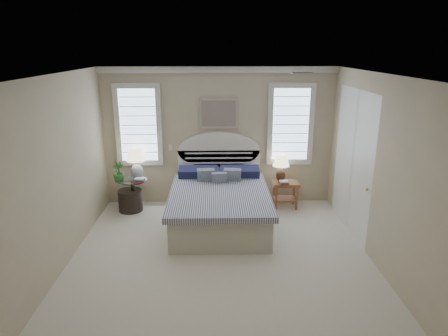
% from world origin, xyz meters
% --- Properties ---
extents(floor, '(4.50, 5.00, 0.01)m').
position_xyz_m(floor, '(0.00, 0.00, 0.00)').
color(floor, beige).
rests_on(floor, ground).
extents(ceiling, '(4.50, 5.00, 0.01)m').
position_xyz_m(ceiling, '(0.00, 0.00, 2.70)').
color(ceiling, silver).
rests_on(ceiling, wall_back).
extents(wall_back, '(4.50, 0.02, 2.70)m').
position_xyz_m(wall_back, '(0.00, 2.50, 1.35)').
color(wall_back, tan).
rests_on(wall_back, floor).
extents(wall_left, '(0.02, 5.00, 2.70)m').
position_xyz_m(wall_left, '(-2.25, 0.00, 1.35)').
color(wall_left, tan).
rests_on(wall_left, floor).
extents(wall_right, '(0.02, 5.00, 2.70)m').
position_xyz_m(wall_right, '(2.25, 0.00, 1.35)').
color(wall_right, tan).
rests_on(wall_right, floor).
extents(crown_molding, '(4.50, 0.08, 0.12)m').
position_xyz_m(crown_molding, '(0.00, 2.46, 2.64)').
color(crown_molding, silver).
rests_on(crown_molding, wall_back).
extents(hvac_vent, '(0.30, 0.20, 0.02)m').
position_xyz_m(hvac_vent, '(1.20, 0.80, 2.68)').
color(hvac_vent, '#B2B2B2').
rests_on(hvac_vent, ceiling).
extents(switch_plate, '(0.08, 0.01, 0.12)m').
position_xyz_m(switch_plate, '(-0.95, 2.48, 1.15)').
color(switch_plate, silver).
rests_on(switch_plate, wall_back).
extents(window_left, '(0.90, 0.06, 1.60)m').
position_xyz_m(window_left, '(-1.55, 2.48, 1.60)').
color(window_left, silver).
rests_on(window_left, wall_back).
extents(window_right, '(0.90, 0.06, 1.60)m').
position_xyz_m(window_right, '(1.40, 2.48, 1.60)').
color(window_right, silver).
rests_on(window_right, wall_back).
extents(painting, '(0.74, 0.04, 0.58)m').
position_xyz_m(painting, '(0.00, 2.46, 1.82)').
color(painting, silver).
rests_on(painting, wall_back).
extents(closet_door, '(0.02, 1.80, 2.40)m').
position_xyz_m(closet_door, '(2.23, 1.20, 1.20)').
color(closet_door, white).
rests_on(closet_door, floor).
extents(bed, '(1.72, 2.28, 1.47)m').
position_xyz_m(bed, '(0.00, 1.46, 0.39)').
color(bed, beige).
rests_on(bed, floor).
extents(side_table_left, '(0.56, 0.56, 0.63)m').
position_xyz_m(side_table_left, '(-1.65, 2.05, 0.39)').
color(side_table_left, black).
rests_on(side_table_left, floor).
extents(nightstand_right, '(0.50, 0.40, 0.53)m').
position_xyz_m(nightstand_right, '(1.30, 2.15, 0.39)').
color(nightstand_right, brown).
rests_on(nightstand_right, floor).
extents(floor_pot, '(0.52, 0.52, 0.41)m').
position_xyz_m(floor_pot, '(-1.72, 2.05, 0.21)').
color(floor_pot, black).
rests_on(floor_pot, floor).
extents(lamp_left, '(0.46, 0.46, 0.60)m').
position_xyz_m(lamp_left, '(-1.57, 2.16, 1.00)').
color(lamp_left, silver).
rests_on(lamp_left, side_table_left).
extents(lamp_right, '(0.42, 0.42, 0.53)m').
position_xyz_m(lamp_right, '(1.20, 2.21, 0.85)').
color(lamp_right, black).
rests_on(lamp_right, nightstand_right).
extents(potted_plant, '(0.25, 0.25, 0.38)m').
position_xyz_m(potted_plant, '(-1.87, 1.94, 0.82)').
color(potted_plant, '#34772F').
rests_on(potted_plant, side_table_left).
extents(books_left, '(0.19, 0.14, 0.08)m').
position_xyz_m(books_left, '(-1.48, 1.90, 0.67)').
color(books_left, maroon).
rests_on(books_left, side_table_left).
extents(books_right, '(0.20, 0.15, 0.07)m').
position_xyz_m(books_right, '(1.23, 2.00, 0.56)').
color(books_right, maroon).
rests_on(books_right, nightstand_right).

